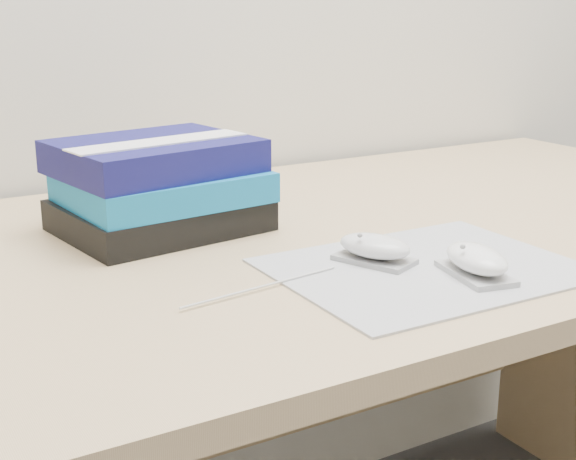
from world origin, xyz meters
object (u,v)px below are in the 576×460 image
mouse_front (476,261)px  pouch (165,189)px  desk (300,365)px  book_stack (159,186)px  mouse_rear (375,248)px

mouse_front → pouch: pouch is taller
desk → book_stack: book_stack is taller
mouse_rear → mouse_front: 0.12m
desk → pouch: size_ratio=13.03×
mouse_front → book_stack: size_ratio=0.38×
mouse_front → pouch: (-0.22, 0.39, 0.03)m
desk → pouch: bearing=159.7°
desk → book_stack: 0.36m
desk → mouse_front: (0.04, -0.32, 0.26)m
desk → mouse_rear: 0.34m
book_stack → pouch: book_stack is taller
mouse_rear → book_stack: 0.32m
mouse_front → desk: bearing=96.5°
mouse_front → pouch: size_ratio=0.87×
mouse_rear → mouse_front: bearing=-54.7°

